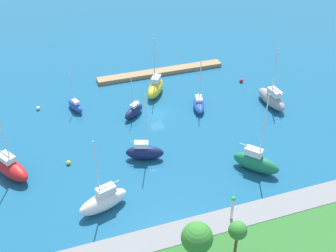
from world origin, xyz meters
TOP-DOWN VIEW (x-y plane):
  - water at (0.00, 0.00)m, footprint 160.00×160.00m
  - pier_dock at (-5.63, -15.14)m, footprint 27.26×2.37m
  - breakwater at (0.00, 28.17)m, footprint 65.58×3.69m
  - harbor_beacon at (-1.10, 28.17)m, footprint 0.56×0.56m
  - park_tree_center at (5.70, 32.89)m, footprint 3.59×3.59m
  - park_tree_mideast at (0.98, 33.35)m, footprint 2.16×2.16m
  - sailboat_blue_far_south at (-7.95, 0.50)m, footprint 3.64×6.17m
  - sailboat_navy_east_end at (5.65, 11.49)m, footprint 6.20×3.78m
  - sailboat_yellow_lone_north at (-1.93, -7.09)m, footprint 5.77×6.98m
  - sailboat_white_west_end at (13.84, 20.11)m, footprint 7.36×4.15m
  - sailboat_green_far_north at (-9.33, 19.47)m, footprint 6.31×6.76m
  - sailboat_red_along_channel at (25.35, 9.00)m, footprint 6.11×7.67m
  - sailboat_gray_outer_mooring at (-21.28, 3.70)m, footprint 2.83×8.04m
  - sailboat_blue_near_pier at (13.76, -6.34)m, footprint 2.88×4.85m
  - sailboat_navy_center_basin at (4.10, -0.85)m, footprint 4.82×4.40m
  - mooring_buoy_red at (-20.12, -6.15)m, footprint 0.78×0.78m
  - mooring_buoy_yellow at (17.16, 9.09)m, footprint 0.66×0.66m
  - mooring_buoy_white at (20.33, -8.64)m, footprint 0.73×0.73m

SIDE VIEW (x-z plane):
  - water at x=0.00m, z-range 0.00..0.00m
  - mooring_buoy_yellow at x=17.16m, z-range 0.00..0.66m
  - mooring_buoy_white at x=20.33m, z-range 0.00..0.73m
  - mooring_buoy_red at x=-20.12m, z-range 0.00..0.78m
  - pier_dock at x=-5.63m, z-range 0.00..0.82m
  - breakwater at x=0.00m, z-range 0.00..1.19m
  - sailboat_blue_near_pier at x=13.76m, z-range -2.92..4.78m
  - sailboat_blue_far_south at x=-7.95m, z-range -4.03..5.89m
  - sailboat_navy_center_basin at x=4.10m, z-range -2.83..4.94m
  - sailboat_navy_east_end at x=5.65m, z-range -4.51..7.16m
  - sailboat_gray_outer_mooring at x=-21.28m, z-range -4.25..7.13m
  - sailboat_red_along_channel at x=25.35m, z-range -3.95..6.87m
  - sailboat_white_west_end at x=13.84m, z-range -4.31..7.27m
  - sailboat_yellow_lone_north at x=-1.93m, z-range -4.38..7.37m
  - sailboat_green_far_north at x=-9.33m, z-range -5.12..8.24m
  - harbor_beacon at x=-1.10m, z-range 1.48..5.21m
  - park_tree_mideast at x=0.98m, z-range 2.53..7.69m
  - park_tree_center at x=5.70m, z-range 2.27..8.19m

